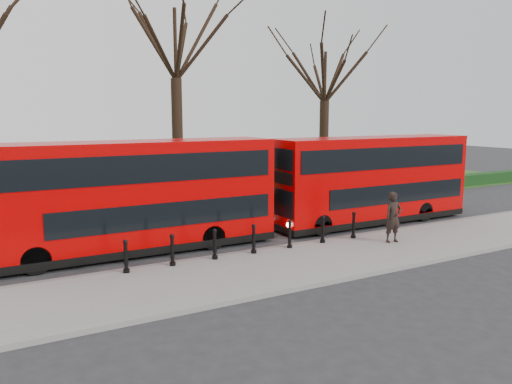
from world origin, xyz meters
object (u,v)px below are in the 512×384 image
bollard_row (254,239)px  bus_lead (138,197)px  bus_rear (371,180)px  pedestrian (393,217)px

bollard_row → bus_lead: bearing=141.6°
bus_lead → bus_rear: 10.83m
pedestrian → bus_lead: bearing=161.6°
bus_rear → bollard_row: bearing=-162.4°
bus_rear → pedestrian: bus_rear is taller
bollard_row → bus_lead: 4.49m
bus_lead → pedestrian: bearing=-23.9°
bus_lead → pedestrian: bus_lead is taller
bollard_row → bus_lead: size_ratio=0.90×
pedestrian → bollard_row: bearing=172.6°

